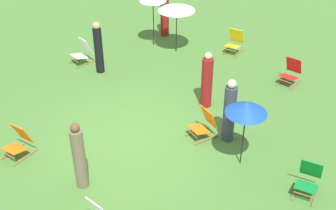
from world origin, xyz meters
The scene contains 14 objects.
ground_plane centered at (0.00, 0.00, 0.00)m, with size 40.00×40.00×0.00m, color #477A33.
deckchair_0 centered at (1.37, 5.30, 0.37)m, with size 0.55×0.81×0.83m.
deckchair_2 centered at (4.15, 1.36, 0.37)m, with size 0.68×0.87×0.83m.
deckchair_3 centered at (1.16, 1.33, 0.37)m, with size 0.66×0.86×0.83m.
deckchair_5 centered at (-1.67, -2.37, 0.37)m, with size 0.60×0.83×0.83m.
deckchair_7 centered at (-4.40, 1.68, 0.37)m, with size 0.54×0.80×0.83m.
deckchair_8 centered at (-1.18, 5.82, 0.37)m, with size 0.65×0.85×0.83m.
umbrella_0 centered at (-2.66, 4.42, 1.63)m, with size 1.26×1.26×1.74m.
umbrella_2 centered at (2.51, 1.12, 1.63)m, with size 0.96×0.96×1.78m.
person_0 centered at (-3.88, 5.11, 0.88)m, with size 0.38×0.38×1.85m.
person_1 centered at (0.28, 2.49, 0.81)m, with size 0.39×0.39×1.72m.
person_2 centered at (1.69, 1.66, 0.85)m, with size 0.34×0.34×1.79m.
person_3 centered at (-3.48, 1.65, 0.85)m, with size 0.37×0.37×1.74m.
person_4 centered at (0.34, -1.99, 0.83)m, with size 0.31×0.31×1.74m.
Camera 1 is at (6.91, -6.08, 7.25)m, focal length 47.79 mm.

